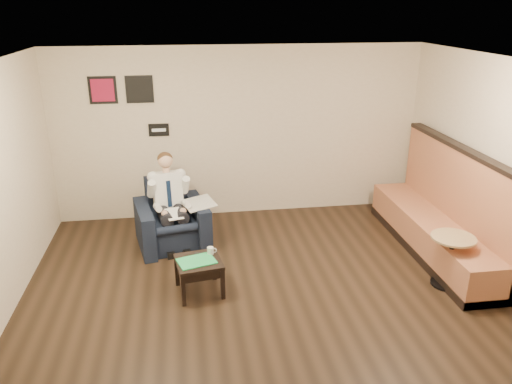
{
  "coord_description": "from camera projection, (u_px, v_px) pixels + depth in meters",
  "views": [
    {
      "loc": [
        -0.91,
        -4.95,
        3.4
      ],
      "look_at": [
        0.0,
        1.2,
        1.04
      ],
      "focal_mm": 35.0,
      "sensor_mm": 36.0,
      "label": 1
    }
  ],
  "objects": [
    {
      "name": "armchair",
      "position": [
        171.0,
        215.0,
        7.34
      ],
      "size": [
        1.16,
        1.16,
        0.95
      ],
      "primitive_type": "cube",
      "rotation": [
        0.0,
        0.0,
        0.2
      ],
      "color": "black",
      "rests_on": "ground"
    },
    {
      "name": "seating_sign",
      "position": [
        159.0,
        130.0,
        7.95
      ],
      "size": [
        0.32,
        0.02,
        0.2
      ],
      "primitive_type": "cube",
      "color": "black",
      "rests_on": "wall_back"
    },
    {
      "name": "banquette",
      "position": [
        438.0,
        202.0,
        7.02
      ],
      "size": [
        0.71,
        2.99,
        1.53
      ],
      "primitive_type": "cube",
      "color": "#A4603F",
      "rests_on": "ground"
    },
    {
      "name": "art_print_left",
      "position": [
        103.0,
        90.0,
        7.61
      ],
      "size": [
        0.42,
        0.03,
        0.42
      ],
      "primitive_type": "cube",
      "color": "#A11337",
      "rests_on": "wall_back"
    },
    {
      "name": "smartphone",
      "position": [
        200.0,
        254.0,
        6.26
      ],
      "size": [
        0.14,
        0.07,
        0.01
      ],
      "primitive_type": "cube",
      "rotation": [
        0.0,
        0.0,
        -0.02
      ],
      "color": "black",
      "rests_on": "side_table"
    },
    {
      "name": "ceiling",
      "position": [
        273.0,
        68.0,
        4.91
      ],
      "size": [
        6.0,
        6.0,
        0.02
      ],
      "primitive_type": "cube",
      "color": "white",
      "rests_on": "wall_back"
    },
    {
      "name": "newspaper",
      "position": [
        199.0,
        203.0,
        7.31
      ],
      "size": [
        0.53,
        0.6,
        0.01
      ],
      "primitive_type": "cube",
      "rotation": [
        0.0,
        0.0,
        0.25
      ],
      "color": "silver",
      "rests_on": "armchair"
    },
    {
      "name": "side_table",
      "position": [
        199.0,
        276.0,
        6.19
      ],
      "size": [
        0.62,
        0.62,
        0.44
      ],
      "primitive_type": "cube",
      "rotation": [
        0.0,
        0.0,
        0.16
      ],
      "color": "black",
      "rests_on": "ground"
    },
    {
      "name": "ground",
      "position": [
        270.0,
        309.0,
        5.91
      ],
      "size": [
        6.0,
        6.0,
        0.0
      ],
      "primitive_type": "plane",
      "color": "black",
      "rests_on": "ground"
    },
    {
      "name": "cafe_table",
      "position": [
        450.0,
        261.0,
        6.31
      ],
      "size": [
        0.58,
        0.58,
        0.68
      ],
      "primitive_type": "cylinder",
      "rotation": [
        0.0,
        0.0,
        -0.06
      ],
      "color": "#A48659",
      "rests_on": "ground"
    },
    {
      "name": "art_print_right",
      "position": [
        139.0,
        89.0,
        7.69
      ],
      "size": [
        0.42,
        0.03,
        0.42
      ],
      "primitive_type": "cube",
      "color": "black",
      "rests_on": "wall_back"
    },
    {
      "name": "lap_papers",
      "position": [
        174.0,
        214.0,
        7.1
      ],
      "size": [
        0.29,
        0.36,
        0.01
      ],
      "primitive_type": "cube",
      "rotation": [
        0.0,
        0.0,
        0.27
      ],
      "color": "white",
      "rests_on": "seated_man"
    },
    {
      "name": "green_folder",
      "position": [
        196.0,
        261.0,
        6.08
      ],
      "size": [
        0.52,
        0.43,
        0.01
      ],
      "primitive_type": "cube",
      "rotation": [
        0.0,
        0.0,
        0.3
      ],
      "color": "#25B95D",
      "rests_on": "side_table"
    },
    {
      "name": "wall_back",
      "position": [
        240.0,
        133.0,
        8.18
      ],
      "size": [
        6.0,
        0.02,
        2.8
      ],
      "primitive_type": "cube",
      "color": "beige",
      "rests_on": "ground"
    },
    {
      "name": "seated_man",
      "position": [
        172.0,
        207.0,
        7.17
      ],
      "size": [
        0.79,
        1.04,
        1.31
      ],
      "primitive_type": null,
      "rotation": [
        0.0,
        0.0,
        0.2
      ],
      "color": "silver",
      "rests_on": "armchair"
    },
    {
      "name": "coffee_mug",
      "position": [
        210.0,
        251.0,
        6.25
      ],
      "size": [
        0.09,
        0.09,
        0.09
      ],
      "primitive_type": "cylinder",
      "rotation": [
        0.0,
        0.0,
        0.16
      ],
      "color": "white",
      "rests_on": "side_table"
    }
  ]
}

